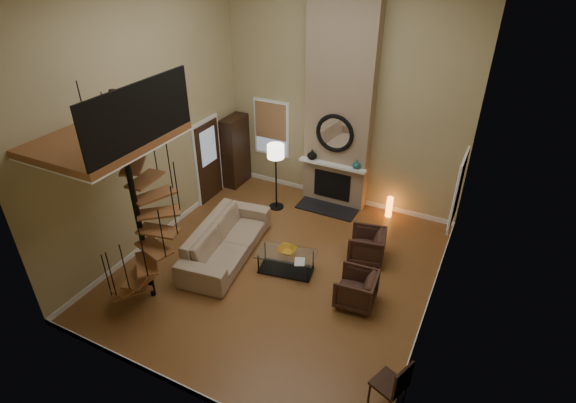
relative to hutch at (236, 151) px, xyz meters
The scene contains 32 objects.
ground 4.05m from the hutch, 45.16° to the right, with size 6.00×6.50×0.01m, color #94602F.
back_wall 3.34m from the hutch, ahead, with size 6.00×0.02×5.50m, color tan.
front_wall 6.89m from the hutch, 65.33° to the right, with size 6.00×0.02×5.50m, color tan.
left_wall 3.33m from the hutch, 94.64° to the right, with size 0.02×6.50×5.50m, color tan.
right_wall 6.66m from the hutch, 25.79° to the right, with size 0.02×6.50×5.50m, color tan.
baseboard_back 2.95m from the hutch, ahead, with size 6.00×0.02×0.12m, color white.
baseboard_front 6.70m from the hutch, 65.30° to the right, with size 6.00×0.02×0.12m, color white.
baseboard_left 2.94m from the hutch, 94.44° to the right, with size 0.02×6.50×0.12m, color white.
baseboard_right 6.46m from the hutch, 25.83° to the right, with size 0.02×6.50×0.12m, color white.
chimney_breast 3.32m from the hutch, ahead, with size 1.60×0.38×5.50m, color #8D765B.
hearth 2.93m from the hutch, ahead, with size 1.50×0.60×0.04m, color black.
firebox 2.80m from the hutch, ahead, with size 0.95×0.02×0.72m, color black.
mantel 2.78m from the hutch, ahead, with size 1.70×0.18×0.06m, color white.
mirror_frame 2.95m from the hutch, ahead, with size 0.94×0.94×0.10m, color black.
mirror_disc 2.95m from the hutch, ahead, with size 0.80×0.80×0.01m, color white.
vase_left 2.25m from the hutch, ahead, with size 0.24×0.24×0.25m, color black.
vase_right 3.39m from the hutch, ahead, with size 0.20×0.20×0.21m, color #17524C.
window_back 1.18m from the hutch, 26.33° to the left, with size 1.02×0.06×1.52m.
window_right 5.84m from the hutch, ahead, with size 0.06×1.02×1.52m.
entry_door 1.01m from the hutch, 100.37° to the right, with size 0.10×1.05×2.16m.
loft 5.18m from the hutch, 80.97° to the right, with size 1.70×2.20×1.09m.
spiral_stair 4.76m from the hutch, 77.78° to the right, with size 1.47×1.47×4.06m.
hutch is the anchor object (origin of this frame).
sofa 3.32m from the hutch, 61.83° to the right, with size 2.65×1.04×0.77m, color tan.
armchair_near 4.69m from the hutch, 21.06° to the right, with size 0.72×0.74×0.68m, color #3E251C.
armchair_far 5.55m from the hutch, 33.77° to the right, with size 0.71×0.73×0.66m, color #3E251C.
coffee_table 4.12m from the hutch, 43.72° to the right, with size 1.28×0.81×0.45m.
bowl 4.06m from the hutch, 43.21° to the right, with size 0.37×0.37×0.09m, color #C18822.
book 4.45m from the hutch, 41.99° to the right, with size 0.20×0.27×0.03m, color gray.
floor_lamp 1.79m from the hutch, 23.21° to the right, with size 0.41×0.41×1.71m.
accent_lamp 4.30m from the hutch, ahead, with size 0.15×0.15×0.54m, color orange.
side_chair 7.53m from the hutch, 40.58° to the right, with size 0.56×0.55×0.94m.
Camera 1 is at (3.45, -6.47, 6.03)m, focal length 28.15 mm.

